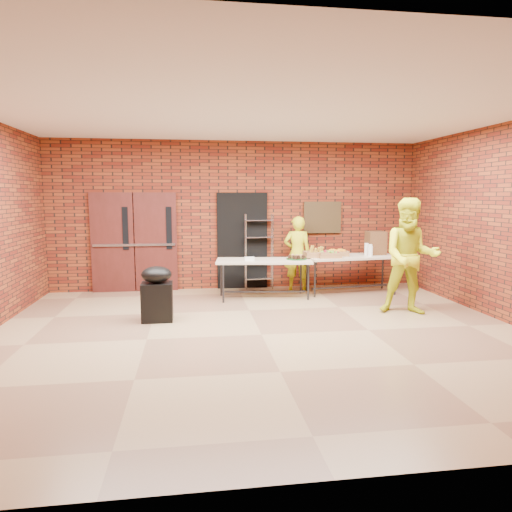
{
  "coord_description": "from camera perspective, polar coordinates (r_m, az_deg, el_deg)",
  "views": [
    {
      "loc": [
        -0.99,
        -6.43,
        2.04
      ],
      "look_at": [
        0.12,
        1.4,
        0.98
      ],
      "focal_mm": 32.0,
      "sensor_mm": 36.0,
      "label": 1
    }
  ],
  "objects": [
    {
      "name": "cup_stack_back",
      "position": [
        9.81,
        13.65,
        0.82
      ],
      "size": [
        0.09,
        0.09,
        0.26
      ],
      "primitive_type": "cylinder",
      "color": "white",
      "rests_on": "table_right"
    },
    {
      "name": "napkin_box",
      "position": [
        8.95,
        -0.83,
        -0.35
      ],
      "size": [
        0.19,
        0.13,
        0.06
      ],
      "primitive_type": "cube",
      "color": "white",
      "rests_on": "table_left"
    },
    {
      "name": "wire_rack",
      "position": [
        9.93,
        0.37,
        0.54
      ],
      "size": [
        0.61,
        0.24,
        1.64
      ],
      "primitive_type": null,
      "rotation": [
        0.0,
        0.0,
        0.07
      ],
      "color": "#A8A8AF",
      "rests_on": "room"
    },
    {
      "name": "double_doors",
      "position": [
        9.99,
        -14.93,
        1.68
      ],
      "size": [
        1.78,
        0.12,
        2.1
      ],
      "color": "#481814",
      "rests_on": "room"
    },
    {
      "name": "dark_doorway",
      "position": [
        10.0,
        -1.74,
        1.92
      ],
      "size": [
        1.1,
        0.06,
        2.1
      ],
      "primitive_type": "cube",
      "color": "black",
      "rests_on": "room"
    },
    {
      "name": "cup_stack_mid",
      "position": [
        9.67,
        14.17,
        0.57
      ],
      "size": [
        0.07,
        0.07,
        0.22
      ],
      "primitive_type": "cylinder",
      "color": "white",
      "rests_on": "table_right"
    },
    {
      "name": "covered_grill",
      "position": [
        7.62,
        -12.27,
        -4.61
      ],
      "size": [
        0.5,
        0.42,
        0.9
      ],
      "rotation": [
        0.0,
        0.0,
        0.01
      ],
      "color": "black",
      "rests_on": "room"
    },
    {
      "name": "volunteer_man",
      "position": [
        8.24,
        18.74,
        -0.05
      ],
      "size": [
        1.16,
        1.03,
        2.0
      ],
      "primitive_type": "imported",
      "rotation": [
        0.0,
        0.0,
        -0.33
      ],
      "color": "#CED417",
      "rests_on": "room"
    },
    {
      "name": "basket_bananas",
      "position": [
        9.38,
        7.48,
        0.25
      ],
      "size": [
        0.47,
        0.36,
        0.15
      ],
      "color": "olive",
      "rests_on": "table_right"
    },
    {
      "name": "coffee_dispenser",
      "position": [
        10.02,
        14.72,
        1.59
      ],
      "size": [
        0.37,
        0.33,
        0.49
      ],
      "primitive_type": "cube",
      "color": "brown",
      "rests_on": "table_right"
    },
    {
      "name": "basket_oranges",
      "position": [
        9.64,
        10.05,
        0.38
      ],
      "size": [
        0.43,
        0.34,
        0.14
      ],
      "color": "olive",
      "rests_on": "table_right"
    },
    {
      "name": "cup_stack_front",
      "position": [
        9.69,
        14.07,
        0.69
      ],
      "size": [
        0.08,
        0.08,
        0.25
      ],
      "primitive_type": "cylinder",
      "color": "white",
      "rests_on": "table_right"
    },
    {
      "name": "room",
      "position": [
        6.52,
        0.71,
        3.75
      ],
      "size": [
        8.08,
        7.08,
        3.28
      ],
      "color": "brown",
      "rests_on": "ground"
    },
    {
      "name": "volunteer_woman",
      "position": [
        9.86,
        5.18,
        0.34
      ],
      "size": [
        0.64,
        0.48,
        1.6
      ],
      "primitive_type": "imported",
      "rotation": [
        0.0,
        0.0,
        2.97
      ],
      "color": "#CED417",
      "rests_on": "room"
    },
    {
      "name": "table_left",
      "position": [
        9.05,
        0.99,
        -0.88
      ],
      "size": [
        1.95,
        1.0,
        0.77
      ],
      "rotation": [
        0.0,
        0.0,
        -0.12
      ],
      "color": "#C2AF94",
      "rests_on": "room"
    },
    {
      "name": "basket_apples",
      "position": [
        9.34,
        9.08,
        0.18
      ],
      "size": [
        0.45,
        0.35,
        0.14
      ],
      "color": "olive",
      "rests_on": "table_right"
    },
    {
      "name": "table_right",
      "position": [
        9.72,
        11.75,
        -0.35
      ],
      "size": [
        1.99,
        1.01,
        0.79
      ],
      "rotation": [
        0.0,
        0.0,
        0.11
      ],
      "color": "#C2AF94",
      "rests_on": "room"
    },
    {
      "name": "bronze_plaque",
      "position": [
        10.3,
        8.29,
        4.8
      ],
      "size": [
        0.85,
        0.04,
        0.7
      ],
      "primitive_type": "cube",
      "color": "#3A2D17",
      "rests_on": "room"
    },
    {
      "name": "muffin_tray",
      "position": [
        9.14,
        5.08,
        -0.12
      ],
      "size": [
        0.41,
        0.41,
        0.1
      ],
      "color": "#124418",
      "rests_on": "table_left"
    }
  ]
}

